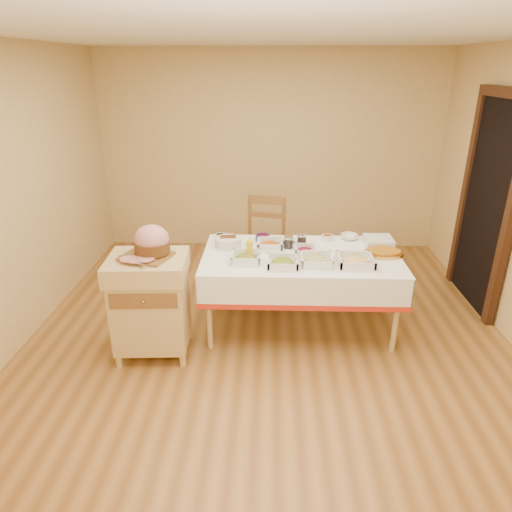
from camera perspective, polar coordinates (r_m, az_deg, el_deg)
The scene contains 23 objects.
room_shell at distance 3.78m, azimuth 1.66°, elevation 6.12°, with size 5.00×5.00×5.00m.
doorway at distance 5.18m, azimuth 27.03°, elevation 6.09°, with size 0.09×1.10×2.20m.
dining_table at distance 4.31m, azimuth 5.56°, elevation -1.76°, with size 1.82×1.02×0.76m.
butcher_cart at distance 4.02m, azimuth -13.04°, elevation -5.42°, with size 0.68×0.58×0.92m.
dining_chair at distance 5.15m, azimuth 0.87°, elevation 1.72°, with size 0.56×0.54×1.04m.
ham_on_board at distance 3.83m, azimuth -12.99°, elevation 1.55°, with size 0.41×0.39×0.27m.
serving_dish_a at distance 4.06m, azimuth -1.25°, elevation -0.20°, with size 0.26×0.26×0.11m.
serving_dish_b at distance 3.97m, azimuth 3.34°, elevation -0.82°, with size 0.26×0.26×0.11m.
serving_dish_c at distance 4.04m, azimuth 7.58°, elevation -0.52°, with size 0.28×0.28×0.11m.
serving_dish_d at distance 4.08m, azimuth 12.33°, elevation -0.60°, with size 0.31×0.31×0.12m.
serving_dish_e at distance 4.36m, azimuth 1.75°, elevation 1.43°, with size 0.25×0.24×0.12m.
serving_dish_f at distance 4.27m, azimuth 6.18°, elevation 0.74°, with size 0.21×0.20×0.10m.
small_bowl_left at distance 4.60m, azimuth -4.41°, elevation 2.44°, with size 0.12×0.12×0.05m.
small_bowl_mid at distance 4.55m, azimuth 0.83°, elevation 2.35°, with size 0.14×0.14×0.06m.
small_bowl_right at distance 4.61m, azimuth 8.87°, elevation 2.32°, with size 0.11×0.11×0.06m.
bowl_white_imported at distance 4.52m, azimuth 3.93°, elevation 1.92°, with size 0.15×0.15×0.04m, color silver.
bowl_small_imported at distance 4.68m, azimuth 11.55°, elevation 2.37°, with size 0.17×0.17×0.05m, color silver.
preserve_jar_left at distance 4.37m, azimuth 4.09°, elevation 1.67°, with size 0.09×0.09×0.12m.
preserve_jar_right at distance 4.44m, azimuth 5.75°, elevation 2.00°, with size 0.09×0.09×0.12m.
mustard_bottle at distance 4.15m, azimuth -0.82°, elevation 1.03°, with size 0.06×0.06×0.19m.
bread_basket at distance 4.39m, azimuth -3.51°, elevation 1.74°, with size 0.25×0.25×0.11m.
plate_stack at distance 4.58m, azimuth 15.05°, elevation 1.76°, with size 0.26×0.26×0.08m.
brass_platter at distance 4.37m, azimuth 15.65°, elevation 0.40°, with size 0.37×0.26×0.05m.
Camera 1 is at (0.01, -3.62, 2.38)m, focal length 32.00 mm.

